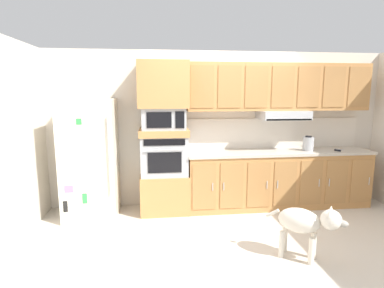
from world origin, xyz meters
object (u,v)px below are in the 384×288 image
refrigerator (90,159)px  built_in_oven (164,155)px  screwdriver (338,150)px  dog (306,222)px  electric_kettle (308,144)px  microwave (164,118)px

refrigerator → built_in_oven: bearing=3.5°
screwdriver → dog: bearing=-130.0°
refrigerator → electric_kettle: (3.40, 0.02, 0.15)m
refrigerator → screwdriver: refrigerator is taller
microwave → built_in_oven: bearing=179.2°
microwave → dog: microwave is taller
microwave → screwdriver: (2.77, -0.14, -0.53)m
microwave → electric_kettle: microwave is taller
screwdriver → electric_kettle: 0.48m
screwdriver → electric_kettle: electric_kettle is taller
dog → built_in_oven: bearing=168.4°
electric_kettle → dog: (-0.81, -1.60, -0.60)m
refrigerator → electric_kettle: size_ratio=7.33×
dog → electric_kettle: bearing=99.4°
refrigerator → electric_kettle: bearing=0.3°
electric_kettle → dog: size_ratio=0.33×
microwave → screwdriver: 2.82m
microwave → screwdriver: microwave is taller
refrigerator → microwave: (1.09, 0.07, 0.58)m
refrigerator → electric_kettle: refrigerator is taller
microwave → electric_kettle: bearing=-1.2°
refrigerator → microwave: bearing=3.5°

